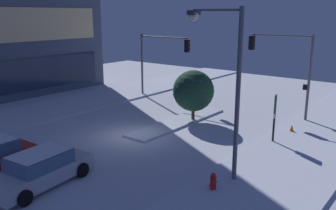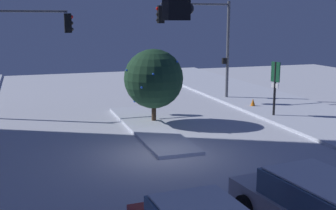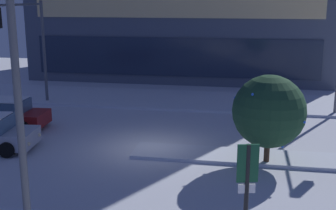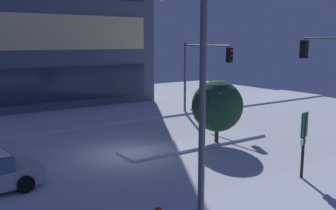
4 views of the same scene
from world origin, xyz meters
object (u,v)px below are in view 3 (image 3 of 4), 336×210
object	(u,v)px
car_far	(4,114)
decorated_tree_median	(269,111)
parking_info_sign	(247,183)
street_lamp_arched	(30,55)
traffic_light_corner_far_left	(26,34)

from	to	relation	value
car_far	decorated_tree_median	xyz separation A→B (m)	(12.71, -2.81, 1.44)
decorated_tree_median	parking_info_sign	bearing A→B (deg)	-97.37
street_lamp_arched	traffic_light_corner_far_left	bearing A→B (deg)	30.10
street_lamp_arched	car_far	bearing A→B (deg)	37.28
car_far	street_lamp_arched	size ratio (longest dim) A/B	0.58
car_far	traffic_light_corner_far_left	distance (m)	5.08
car_far	decorated_tree_median	bearing A→B (deg)	164.76
car_far	traffic_light_corner_far_left	size ratio (longest dim) A/B	0.71
traffic_light_corner_far_left	decorated_tree_median	world-z (taller)	traffic_light_corner_far_left
street_lamp_arched	parking_info_sign	bearing A→B (deg)	-88.93
traffic_light_corner_far_left	street_lamp_arched	size ratio (longest dim) A/B	0.82
street_lamp_arched	parking_info_sign	world-z (taller)	street_lamp_arched
traffic_light_corner_far_left	decorated_tree_median	size ratio (longest dim) A/B	1.74
car_far	parking_info_sign	size ratio (longest dim) A/B	1.55
street_lamp_arched	decorated_tree_median	xyz separation A→B (m)	(6.52, 5.99, -2.76)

